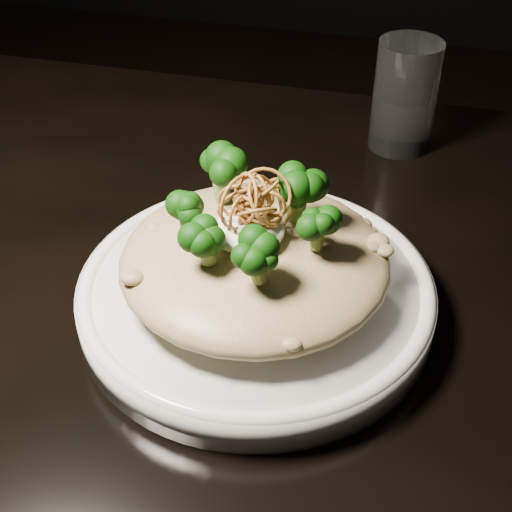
# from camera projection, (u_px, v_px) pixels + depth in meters

# --- Properties ---
(table) EXTENTS (1.10, 0.80, 0.75)m
(table) POSITION_uv_depth(u_px,v_px,m) (282.00, 378.00, 0.63)
(table) COLOR black
(table) RESTS_ON ground
(plate) EXTENTS (0.28, 0.28, 0.03)m
(plate) POSITION_uv_depth(u_px,v_px,m) (256.00, 296.00, 0.56)
(plate) COLOR silver
(plate) RESTS_ON table
(risotto) EXTENTS (0.21, 0.21, 0.05)m
(risotto) POSITION_uv_depth(u_px,v_px,m) (255.00, 260.00, 0.54)
(risotto) COLOR brown
(risotto) RESTS_ON plate
(broccoli) EXTENTS (0.14, 0.14, 0.05)m
(broccoli) POSITION_uv_depth(u_px,v_px,m) (248.00, 207.00, 0.51)
(broccoli) COLOR black
(broccoli) RESTS_ON risotto
(cheese) EXTENTS (0.06, 0.06, 0.02)m
(cheese) POSITION_uv_depth(u_px,v_px,m) (247.00, 230.00, 0.52)
(cheese) COLOR silver
(cheese) RESTS_ON risotto
(shallots) EXTENTS (0.06, 0.06, 0.04)m
(shallots) POSITION_uv_depth(u_px,v_px,m) (255.00, 196.00, 0.51)
(shallots) COLOR brown
(shallots) RESTS_ON cheese
(drinking_glass) EXTENTS (0.09, 0.09, 0.12)m
(drinking_glass) POSITION_uv_depth(u_px,v_px,m) (405.00, 96.00, 0.74)
(drinking_glass) COLOR silver
(drinking_glass) RESTS_ON table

